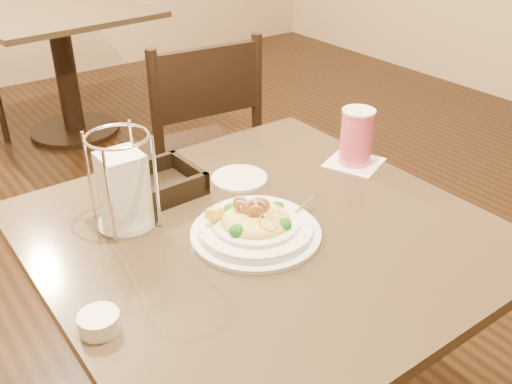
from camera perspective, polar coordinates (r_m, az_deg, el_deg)
main_table at (r=1.36m, az=0.51°, el=-11.69°), size 0.90×0.90×0.72m
background_table at (r=3.48m, az=-18.80°, el=13.17°), size 0.99×0.99×0.72m
dining_chair_near at (r=2.07m, az=-6.07°, el=3.94°), size 0.46×0.46×0.93m
pasta_bowl at (r=1.18m, az=-0.05°, el=-3.33°), size 0.30×0.27×0.09m
drink_glass at (r=1.48m, az=10.02°, el=5.39°), size 0.17×0.17×0.15m
bread_basket at (r=1.36m, az=-9.93°, el=0.62°), size 0.20×0.17×0.05m
napkin_caddy at (r=1.22m, az=-13.11°, el=0.48°), size 0.13×0.13×0.21m
side_plate at (r=1.40m, az=-1.68°, el=1.36°), size 0.15×0.15×0.01m
butter_ramekin at (r=1.00m, az=-15.40°, el=-12.43°), size 0.09×0.09×0.03m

